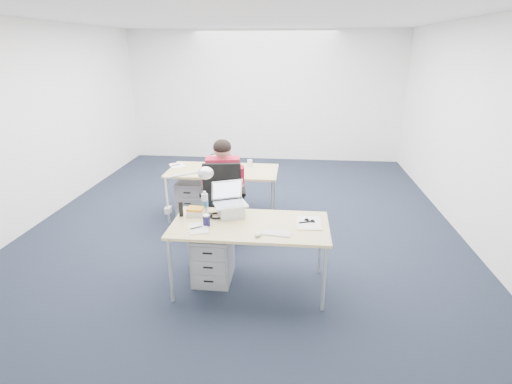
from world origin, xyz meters
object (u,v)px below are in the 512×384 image
computer_mouse (258,234)px  desk_lamp (182,189)px  can_koozie (206,220)px  book_stack (196,212)px  drawer_pedestal_near (213,256)px  drawer_pedestal_far (192,198)px  seated_person (224,188)px  headphones (216,215)px  desk_far (223,173)px  dark_laptop (220,162)px  far_cup (250,163)px  silver_laptop (230,200)px  sunglasses (310,221)px  wireless_keyboard (277,233)px  cordless_phone (181,209)px  office_chair (224,219)px  desk_near (250,228)px  bear_figurine (232,210)px  water_bottle (205,201)px

computer_mouse → desk_lamp: 1.01m
can_koozie → book_stack: can_koozie is taller
drawer_pedestal_near → drawer_pedestal_far: 1.87m
seated_person → headphones: seated_person is taller
desk_far → drawer_pedestal_near: desk_far is taller
drawer_pedestal_near → desk_lamp: bearing=165.4°
dark_laptop → far_cup: 0.47m
silver_laptop → headphones: 0.22m
sunglasses → wireless_keyboard: bearing=-112.8°
cordless_phone → far_cup: cordless_phone is taller
drawer_pedestal_far → can_koozie: can_koozie is taller
office_chair → headphones: bearing=-92.7°
wireless_keyboard → far_cup: size_ratio=2.54×
desk_near → bear_figurine: bearing=138.8°
desk_near → drawer_pedestal_near: desk_near is taller
seated_person → desk_lamp: 1.09m
can_koozie → dark_laptop: bearing=96.6°
computer_mouse → far_cup: 2.35m
drawer_pedestal_near → far_cup: bearing=84.7°
bear_figurine → book_stack: (-0.39, -0.01, -0.03)m
desk_far → computer_mouse: (0.72, -2.12, 0.06)m
cordless_phone → bear_figurine: bearing=-10.0°
drawer_pedestal_far → book_stack: bearing=-73.6°
desk_near → wireless_keyboard: bearing=-35.5°
seated_person → water_bottle: (-0.04, -0.92, 0.17)m
cordless_phone → desk_lamp: (0.00, 0.07, 0.20)m
seated_person → computer_mouse: (0.59, -1.47, 0.07)m
seated_person → wireless_keyboard: seated_person is taller
drawer_pedestal_near → silver_laptop: 0.67m
headphones → sunglasses: 0.99m
sunglasses → dark_laptop: bearing=149.6°
computer_mouse → headphones: 0.64m
bear_figurine → dark_laptop: (-0.45, 1.68, 0.04)m
silver_laptop → book_stack: (-0.37, -0.01, -0.14)m
book_stack → cordless_phone: 0.16m
desk_far → cordless_phone: (-0.14, -1.73, 0.13)m
sunglasses → headphones: bearing=-159.1°
bear_figurine → dark_laptop: 1.74m
silver_laptop → office_chair: bearing=82.0°
office_chair → far_cup: size_ratio=10.63×
can_koozie → sunglasses: can_koozie is taller
office_chair → drawer_pedestal_near: size_ratio=2.05×
office_chair → dark_laptop: office_chair is taller
desk_near → headphones: bearing=158.0°
wireless_keyboard → far_cup: 2.33m
water_bottle → far_cup: size_ratio=2.20×
far_cup → sunglasses: bearing=-66.8°
seated_person → headphones: (0.11, -1.05, 0.07)m
seated_person → wireless_keyboard: 1.61m
seated_person → desk_far: bearing=91.6°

